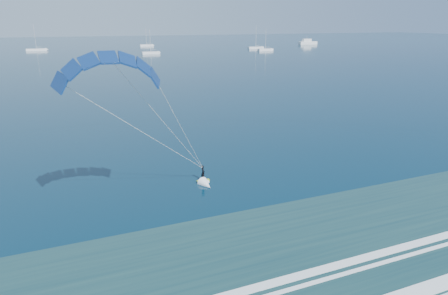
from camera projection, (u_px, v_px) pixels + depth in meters
name	position (u px, v px, depth m)	size (l,w,h in m)	color
kitesurfer_rig	(164.00, 123.00, 32.38)	(14.99, 9.50, 14.42)	#C1ED1B
motor_yacht	(307.00, 42.00, 274.37)	(13.39, 3.57, 5.75)	white
sailboat_2	(37.00, 50.00, 214.13)	(10.35, 2.40, 13.73)	white
sailboat_3	(151.00, 53.00, 192.99)	(8.53, 2.40, 11.86)	white
sailboat_4	(147.00, 45.00, 252.81)	(8.43, 2.40, 11.51)	white
sailboat_5	(256.00, 48.00, 230.58)	(9.48, 2.40, 12.83)	white
sailboat_6	(265.00, 50.00, 213.94)	(8.41, 2.40, 11.44)	white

